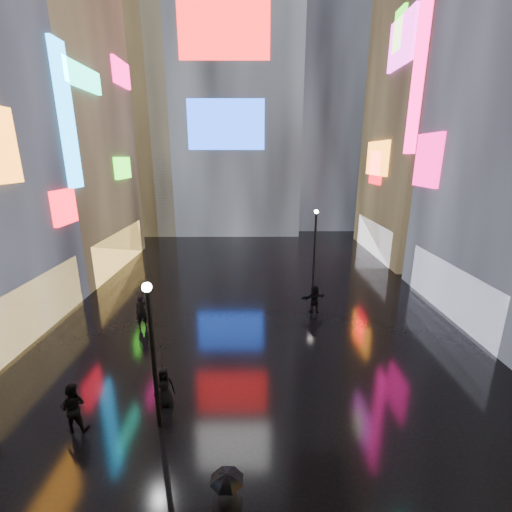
{
  "coord_description": "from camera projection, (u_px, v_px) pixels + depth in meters",
  "views": [
    {
      "loc": [
        -0.07,
        -1.11,
        8.83
      ],
      "look_at": [
        0.0,
        12.0,
        5.0
      ],
      "focal_mm": 24.0,
      "sensor_mm": 36.0,
      "label": 1
    }
  ],
  "objects": [
    {
      "name": "tower_flank_left",
      "position": [
        136.0,
        119.0,
        40.14
      ],
      "size": [
        10.0,
        10.0,
        26.0
      ],
      "primitive_type": "cube",
      "color": "black",
      "rests_on": "ground"
    },
    {
      "name": "pedestrian_6",
      "position": [
        142.0,
        312.0,
        18.08
      ],
      "size": [
        0.79,
        0.69,
        1.81
      ],
      "primitive_type": "imported",
      "rotation": [
        0.0,
        0.0,
        0.49
      ],
      "color": "black",
      "rests_on": "ground"
    },
    {
      "name": "lamp_near",
      "position": [
        153.0,
        349.0,
        10.85
      ],
      "size": [
        0.3,
        0.3,
        5.2
      ],
      "color": "black",
      "rests_on": "ground"
    },
    {
      "name": "tower_flank_right",
      "position": [
        326.0,
        89.0,
        42.97
      ],
      "size": [
        12.0,
        12.0,
        34.0
      ],
      "primitive_type": "cube",
      "color": "black",
      "rests_on": "ground"
    },
    {
      "name": "pedestrian_5",
      "position": [
        314.0,
        299.0,
        19.99
      ],
      "size": [
        1.61,
        0.99,
        1.65
      ],
      "primitive_type": "imported",
      "rotation": [
        0.0,
        0.0,
        3.49
      ],
      "color": "black",
      "rests_on": "ground"
    },
    {
      "name": "umbrella_2",
      "position": [
        161.0,
        356.0,
        12.09
      ],
      "size": [
        1.27,
        1.28,
        0.96
      ],
      "primitive_type": "imported",
      "rotation": [
        0.0,
        0.0,
        0.23
      ],
      "color": "black",
      "rests_on": "pedestrian_4"
    },
    {
      "name": "tower_main",
      "position": [
        229.0,
        48.0,
        39.85
      ],
      "size": [
        16.0,
        14.2,
        42.0
      ],
      "color": "black",
      "rests_on": "ground"
    },
    {
      "name": "ground",
      "position": [
        255.0,
        294.0,
        22.73
      ],
      "size": [
        140.0,
        140.0,
        0.0
      ],
      "primitive_type": "plane",
      "color": "black",
      "rests_on": "ground"
    },
    {
      "name": "lamp_far",
      "position": [
        315.0,
        241.0,
        24.85
      ],
      "size": [
        0.3,
        0.3,
        5.2
      ],
      "color": "black",
      "rests_on": "ground"
    },
    {
      "name": "pedestrian_4",
      "position": [
        164.0,
        387.0,
        12.44
      ],
      "size": [
        0.85,
        0.66,
        1.55
      ],
      "primitive_type": "imported",
      "rotation": [
        0.0,
        0.0,
        0.25
      ],
      "color": "black",
      "rests_on": "ground"
    },
    {
      "name": "building_right_far",
      "position": [
        446.0,
        92.0,
        28.49
      ],
      "size": [
        10.28,
        12.0,
        28.0
      ],
      "color": "black",
      "rests_on": "ground"
    },
    {
      "name": "umbrella_1",
      "position": [
        227.0,
        484.0,
        7.22
      ],
      "size": [
        0.98,
        0.98,
        0.61
      ],
      "primitive_type": "imported",
      "rotation": [
        0.0,
        0.0,
        5.49
      ],
      "color": "black",
      "rests_on": "pedestrian_2"
    },
    {
      "name": "pedestrian_1",
      "position": [
        73.0,
        407.0,
        11.29
      ],
      "size": [
        0.88,
        0.7,
        1.73
      ],
      "primitive_type": "imported",
      "rotation": [
        0.0,
        0.0,
        3.2
      ],
      "color": "black",
      "rests_on": "ground"
    },
    {
      "name": "building_left_far",
      "position": [
        40.0,
        126.0,
        25.34
      ],
      "size": [
        10.28,
        12.0,
        22.0
      ],
      "color": "black",
      "rests_on": "ground"
    }
  ]
}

